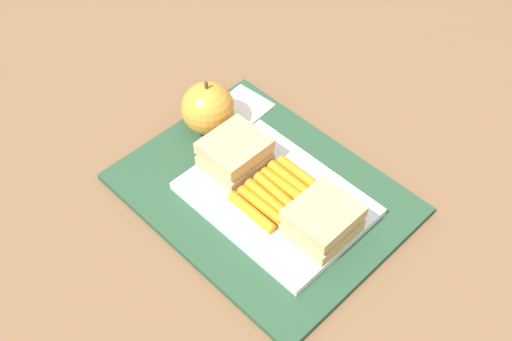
% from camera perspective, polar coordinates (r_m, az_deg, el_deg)
% --- Properties ---
extents(ground_plane, '(2.40, 2.40, 0.00)m').
position_cam_1_polar(ground_plane, '(0.85, 0.59, -2.30)').
color(ground_plane, brown).
extents(lunchbag_mat, '(0.36, 0.28, 0.01)m').
position_cam_1_polar(lunchbag_mat, '(0.85, 0.60, -2.09)').
color(lunchbag_mat, '#284C33').
rests_on(lunchbag_mat, ground_plane).
extents(food_tray, '(0.23, 0.17, 0.01)m').
position_cam_1_polar(food_tray, '(0.83, 1.83, -2.57)').
color(food_tray, white).
rests_on(food_tray, lunchbag_mat).
extents(sandwich_half_left, '(0.07, 0.08, 0.04)m').
position_cam_1_polar(sandwich_half_left, '(0.78, 6.04, -4.50)').
color(sandwich_half_left, tan).
rests_on(sandwich_half_left, food_tray).
extents(sandwich_half_right, '(0.07, 0.08, 0.04)m').
position_cam_1_polar(sandwich_half_right, '(0.84, -1.94, 1.57)').
color(sandwich_half_right, tan).
rests_on(sandwich_half_right, food_tray).
extents(carrot_sticks_bundle, '(0.08, 0.10, 0.02)m').
position_cam_1_polar(carrot_sticks_bundle, '(0.82, 1.87, -2.01)').
color(carrot_sticks_bundle, orange).
rests_on(carrot_sticks_bundle, food_tray).
extents(apple, '(0.08, 0.08, 0.09)m').
position_cam_1_polar(apple, '(0.90, -4.35, 5.61)').
color(apple, gold).
rests_on(apple, lunchbag_mat).
extents(paper_napkin, '(0.08, 0.08, 0.00)m').
position_cam_1_polar(paper_napkin, '(0.95, -1.22, 5.77)').
color(paper_napkin, white).
rests_on(paper_napkin, lunchbag_mat).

